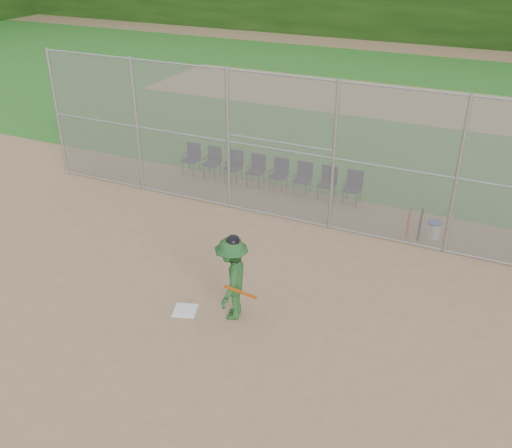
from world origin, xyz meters
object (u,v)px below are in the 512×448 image
at_px(batter_at_plate, 232,278).
at_px(chair_0, 191,159).
at_px(home_plate, 185,310).
at_px(water_cooler, 434,229).

relative_size(batter_at_plate, chair_0, 2.00).
bearing_deg(chair_0, home_plate, -60.31).
relative_size(home_plate, batter_at_plate, 0.25).
bearing_deg(batter_at_plate, chair_0, 127.02).
xyz_separation_m(water_cooler, chair_0, (-7.93, 1.07, 0.25)).
height_order(home_plate, batter_at_plate, batter_at_plate).
distance_m(batter_at_plate, chair_0, 7.85).
height_order(batter_at_plate, water_cooler, batter_at_plate).
xyz_separation_m(home_plate, batter_at_plate, (0.99, 0.29, 0.92)).
distance_m(water_cooler, chair_0, 8.00).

